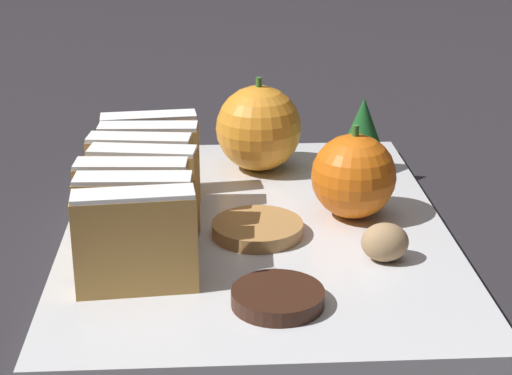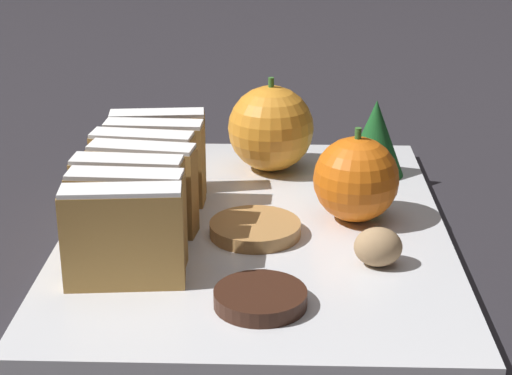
{
  "view_description": "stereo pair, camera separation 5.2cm",
  "coord_description": "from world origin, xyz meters",
  "px_view_note": "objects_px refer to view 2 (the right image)",
  "views": [
    {
      "loc": [
        -0.03,
        -0.6,
        0.28
      ],
      "look_at": [
        0.0,
        0.0,
        0.04
      ],
      "focal_mm": 60.0,
      "sensor_mm": 36.0,
      "label": 1
    },
    {
      "loc": [
        0.02,
        -0.6,
        0.28
      ],
      "look_at": [
        0.0,
        0.0,
        0.04
      ],
      "focal_mm": 60.0,
      "sensor_mm": 36.0,
      "label": 2
    }
  ],
  "objects_px": {
    "orange_near": "(356,179)",
    "orange_far": "(271,128)",
    "walnut": "(378,247)",
    "chocolate_cookie": "(260,298)"
  },
  "relations": [
    {
      "from": "orange_near",
      "to": "orange_far",
      "type": "height_order",
      "value": "orange_far"
    },
    {
      "from": "orange_near",
      "to": "orange_far",
      "type": "bearing_deg",
      "value": 121.03
    },
    {
      "from": "orange_far",
      "to": "walnut",
      "type": "distance_m",
      "value": 0.21
    },
    {
      "from": "orange_far",
      "to": "walnut",
      "type": "xyz_separation_m",
      "value": [
        0.08,
        -0.19,
        -0.02
      ]
    },
    {
      "from": "orange_far",
      "to": "chocolate_cookie",
      "type": "xyz_separation_m",
      "value": [
        -0.0,
        -0.25,
        -0.03
      ]
    },
    {
      "from": "orange_far",
      "to": "chocolate_cookie",
      "type": "height_order",
      "value": "orange_far"
    },
    {
      "from": "orange_near",
      "to": "walnut",
      "type": "height_order",
      "value": "orange_near"
    },
    {
      "from": "chocolate_cookie",
      "to": "walnut",
      "type": "bearing_deg",
      "value": 36.86
    },
    {
      "from": "orange_far",
      "to": "walnut",
      "type": "bearing_deg",
      "value": -68.11
    },
    {
      "from": "orange_near",
      "to": "chocolate_cookie",
      "type": "bearing_deg",
      "value": -116.59
    }
  ]
}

